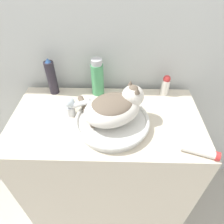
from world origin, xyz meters
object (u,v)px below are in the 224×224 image
Objects in this scene: cat at (115,107)px; cream_tube at (201,152)px; mouthwash_bottle at (97,78)px; hairspray_can_black at (52,77)px; faucet at (72,106)px; deodorant_stick at (166,85)px.

cat is 2.21× the size of cream_tube.
cream_tube is (0.45, -0.42, -0.09)m from mouthwash_bottle.
hairspray_can_black reaches higher than mouthwash_bottle.
hairspray_can_black is at bearing 116.40° from cat.
mouthwash_bottle is 1.36× the size of cream_tube.
cat reaches higher than cream_tube.
mouthwash_bottle is at bearing 83.24° from cat.
faucet is 0.67× the size of hairspray_can_black.
faucet is (-0.20, 0.06, -0.05)m from cat.
faucet is 0.22m from mouthwash_bottle.
hairspray_can_black is at bearing 144.95° from faucet.
mouthwash_bottle is 0.25m from hairspray_can_black.
cat is at bearing 2.93° from faucet.
cat is 2.83× the size of deodorant_stick.
cream_tube is (0.71, -0.42, -0.08)m from hairspray_can_black.
cat is 0.38m from deodorant_stick.
deodorant_stick is (0.48, 0.19, -0.00)m from faucet.
faucet is at bearing -158.26° from deodorant_stick.
cream_tube is at bearing -30.59° from hairspray_can_black.
hairspray_can_black is at bearing 149.41° from cream_tube.
hairspray_can_black is at bearing -180.00° from deodorant_stick.
faucet is 0.24m from hairspray_can_black.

